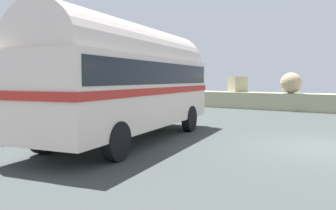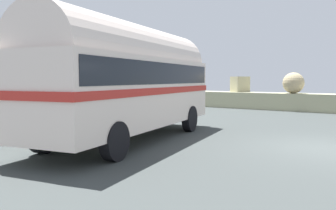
% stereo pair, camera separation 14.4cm
% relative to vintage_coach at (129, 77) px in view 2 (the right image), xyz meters
% --- Properties ---
extents(ground, '(32.00, 26.00, 0.02)m').
position_rel_vintage_coach_xyz_m(ground, '(5.40, 2.31, -2.04)').
color(ground, '#393F3E').
extents(vintage_coach, '(4.27, 8.90, 3.70)m').
position_rel_vintage_coach_xyz_m(vintage_coach, '(0.00, 0.00, 0.00)').
color(vintage_coach, black).
rests_on(vintage_coach, ground).
extents(second_coach, '(3.43, 8.81, 3.70)m').
position_rel_vintage_coach_xyz_m(second_coach, '(-4.96, 1.34, 0.00)').
color(second_coach, black).
rests_on(second_coach, ground).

